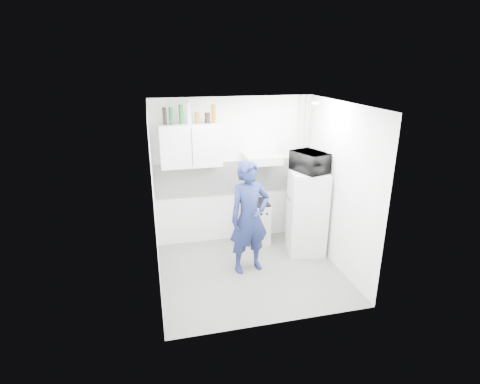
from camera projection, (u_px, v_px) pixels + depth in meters
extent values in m
plane|color=#63635B|center=(251.00, 272.00, 5.91)|extent=(2.80, 2.80, 0.00)
plane|color=white|center=(253.00, 104.00, 5.05)|extent=(2.80, 2.80, 0.00)
plane|color=white|center=(233.00, 172.00, 6.62)|extent=(2.80, 0.00, 2.80)
plane|color=white|center=(154.00, 203.00, 5.17)|extent=(0.00, 2.60, 2.60)
plane|color=white|center=(339.00, 188.00, 5.79)|extent=(0.00, 2.60, 2.60)
imported|color=#17214E|center=(249.00, 218.00, 5.72)|extent=(0.72, 0.54, 1.78)
cube|color=#BAB8B4|center=(255.00, 223.00, 6.77)|extent=(0.47, 0.47, 0.76)
cube|color=silver|center=(307.00, 213.00, 6.34)|extent=(0.70, 0.70, 1.45)
cube|color=black|center=(255.00, 203.00, 6.64)|extent=(0.45, 0.45, 0.03)
cylinder|color=silver|center=(253.00, 198.00, 6.68)|extent=(0.20, 0.20, 0.11)
imported|color=black|center=(310.00, 162.00, 6.05)|extent=(0.69, 0.57, 0.33)
cylinder|color=black|center=(165.00, 116.00, 5.87)|extent=(0.06, 0.06, 0.27)
cylinder|color=#144C1E|center=(171.00, 116.00, 5.89)|extent=(0.07, 0.07, 0.27)
cylinder|color=#144C1E|center=(181.00, 114.00, 5.92)|extent=(0.07, 0.07, 0.30)
cylinder|color=#B2B7BC|center=(188.00, 113.00, 5.94)|extent=(0.08, 0.08, 0.35)
cylinder|color=brown|center=(197.00, 118.00, 6.00)|extent=(0.07, 0.07, 0.18)
cylinder|color=black|center=(207.00, 118.00, 6.04)|extent=(0.09, 0.09, 0.17)
cylinder|color=brown|center=(214.00, 114.00, 6.04)|extent=(0.07, 0.07, 0.30)
cube|color=silver|center=(191.00, 145.00, 6.12)|extent=(1.00, 0.35, 0.70)
cube|color=#BAB8B4|center=(262.00, 159.00, 6.40)|extent=(0.60, 0.50, 0.14)
cube|color=white|center=(234.00, 177.00, 6.64)|extent=(2.74, 0.03, 0.60)
cylinder|color=#BAB8B4|center=(304.00, 168.00, 6.84)|extent=(0.05, 0.05, 2.60)
cylinder|color=#BAB8B4|center=(298.00, 169.00, 6.81)|extent=(0.04, 0.04, 2.60)
cylinder|color=white|center=(315.00, 103.00, 5.46)|extent=(0.10, 0.10, 0.02)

